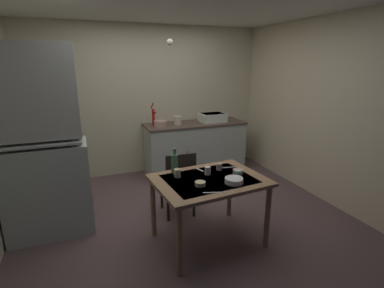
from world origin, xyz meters
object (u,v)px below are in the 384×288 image
(hutch_cabinet, at_px, (43,151))
(mug_tall, at_px, (177,173))
(dining_table, at_px, (209,187))
(chair_far_side, at_px, (179,181))
(hand_pump, at_px, (154,116))
(sink_basin, at_px, (212,117))
(mixing_bowl_counter, at_px, (160,124))
(serving_bowl_wide, at_px, (200,184))
(glass_bottle, at_px, (175,163))

(hutch_cabinet, distance_m, mug_tall, 1.49)
(dining_table, bearing_deg, chair_far_side, 100.63)
(hand_pump, height_order, mug_tall, hand_pump)
(sink_basin, bearing_deg, hand_pump, 177.56)
(sink_basin, height_order, dining_table, sink_basin)
(dining_table, distance_m, mug_tall, 0.37)
(hand_pump, xyz_separation_m, dining_table, (0.07, -2.10, -0.41))
(mixing_bowl_counter, height_order, mug_tall, mixing_bowl_counter)
(hutch_cabinet, bearing_deg, mug_tall, -26.82)
(serving_bowl_wide, xyz_separation_m, glass_bottle, (-0.13, 0.41, 0.10))
(mug_tall, bearing_deg, sink_basin, 55.67)
(hutch_cabinet, bearing_deg, chair_far_side, -6.64)
(dining_table, distance_m, chair_far_side, 0.69)
(serving_bowl_wide, distance_m, glass_bottle, 0.44)
(mixing_bowl_counter, distance_m, serving_bowl_wide, 2.15)
(dining_table, height_order, chair_far_side, chair_far_side)
(chair_far_side, height_order, mug_tall, chair_far_side)
(mixing_bowl_counter, relative_size, chair_far_side, 0.24)
(serving_bowl_wide, height_order, mug_tall, mug_tall)
(chair_far_side, bearing_deg, dining_table, -79.37)
(hutch_cabinet, relative_size, serving_bowl_wide, 19.75)
(mixing_bowl_counter, relative_size, glass_bottle, 0.73)
(mixing_bowl_counter, xyz_separation_m, mug_tall, (-0.32, -1.84, -0.15))
(serving_bowl_wide, bearing_deg, hand_pump, 87.68)
(dining_table, xyz_separation_m, serving_bowl_wide, (-0.16, -0.13, 0.11))
(hutch_cabinet, relative_size, sink_basin, 4.80)
(dining_table, distance_m, serving_bowl_wide, 0.23)
(sink_basin, relative_size, hand_pump, 1.13)
(hutch_cabinet, distance_m, chair_far_side, 1.59)
(hutch_cabinet, xyz_separation_m, hand_pump, (1.55, 1.28, 0.07))
(chair_far_side, xyz_separation_m, glass_bottle, (-0.17, -0.38, 0.39))
(sink_basin, distance_m, dining_table, 2.31)
(hand_pump, bearing_deg, dining_table, -88.21)
(mixing_bowl_counter, bearing_deg, mug_tall, -99.74)
(hand_pump, xyz_separation_m, glass_bottle, (-0.22, -1.83, -0.20))
(mixing_bowl_counter, bearing_deg, chair_far_side, -95.96)
(hand_pump, relative_size, serving_bowl_wide, 3.65)
(chair_far_side, distance_m, mug_tall, 0.61)
(hutch_cabinet, bearing_deg, sink_basin, 25.27)
(glass_bottle, bearing_deg, hand_pump, 83.01)
(mug_tall, xyz_separation_m, glass_bottle, (0.01, 0.11, 0.07))
(serving_bowl_wide, bearing_deg, chair_far_side, 87.56)
(mug_tall, bearing_deg, hand_pump, 83.16)
(sink_basin, height_order, mixing_bowl_counter, sink_basin)
(sink_basin, height_order, hand_pump, hand_pump)
(hand_pump, bearing_deg, hutch_cabinet, -140.46)
(glass_bottle, bearing_deg, dining_table, -43.82)
(dining_table, xyz_separation_m, glass_bottle, (-0.29, 0.28, 0.21))
(chair_far_side, bearing_deg, mug_tall, -109.67)
(chair_far_side, bearing_deg, hand_pump, 87.74)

